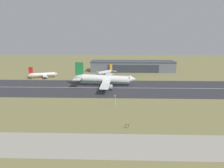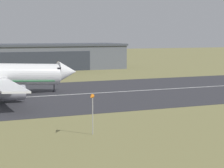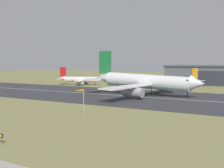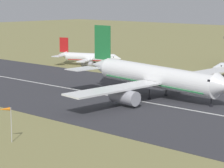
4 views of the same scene
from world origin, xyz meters
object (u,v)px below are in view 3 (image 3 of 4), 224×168
at_px(airplane_parked_centre, 182,82).
at_px(windsock_pole, 80,92).
at_px(runway_sign, 0,136).
at_px(airplane_landing, 146,82).
at_px(airplane_parked_east, 80,80).

bearing_deg(airplane_parked_centre, windsock_pole, -83.74).
distance_m(windsock_pole, runway_sign, 27.57).
height_order(airplane_landing, windsock_pole, airplane_landing).
bearing_deg(windsock_pole, airplane_landing, 98.73).
distance_m(airplane_landing, airplane_parked_east, 65.20).
bearing_deg(airplane_parked_centre, airplane_landing, -86.41).
distance_m(airplane_parked_east, windsock_pole, 104.65).
height_order(airplane_landing, airplane_parked_east, airplane_landing).
height_order(airplane_parked_east, runway_sign, airplane_parked_east).
bearing_deg(windsock_pole, airplane_parked_centre, 96.26).
xyz_separation_m(airplane_parked_east, windsock_pole, (64.86, -82.09, 2.59)).
bearing_deg(airplane_landing, runway_sign, -80.21).
distance_m(airplane_parked_east, runway_sign, 129.56).
xyz_separation_m(airplane_landing, runway_sign, (13.33, -77.30, -3.91)).
bearing_deg(airplane_parked_centre, airplane_parked_east, -163.58).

